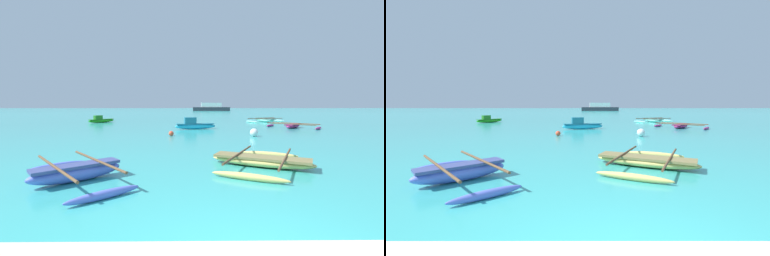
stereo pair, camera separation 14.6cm
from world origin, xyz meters
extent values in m
ellipsoid|color=#5D6FDD|center=(-3.95, 4.33, 0.23)|extent=(2.22, 2.04, 0.46)
cube|color=#404986|center=(-3.95, 4.33, 0.42)|extent=(2.06, 1.89, 0.08)
cylinder|color=brown|center=(-3.53, 4.69, 0.48)|extent=(2.38, 2.73, 0.07)
cylinder|color=brown|center=(-4.36, 3.97, 0.48)|extent=(2.38, 2.73, 0.07)
ellipsoid|color=#5D6FDD|center=(-5.11, 5.67, 0.10)|extent=(1.43, 1.28, 0.20)
ellipsoid|color=#5D6FDD|center=(-2.78, 2.99, 0.10)|extent=(1.43, 1.28, 0.20)
ellipsoid|color=#E3C468|center=(1.51, 5.89, 0.17)|extent=(3.40, 2.21, 0.34)
cube|color=olive|center=(1.51, 5.89, 0.30)|extent=(3.14, 2.06, 0.08)
cylinder|color=brown|center=(2.20, 5.55, 0.36)|extent=(1.60, 3.18, 0.07)
cylinder|color=brown|center=(0.82, 6.23, 0.36)|extent=(1.60, 3.18, 0.07)
ellipsoid|color=#E3C468|center=(2.28, 7.46, 0.10)|extent=(2.03, 1.13, 0.20)
ellipsoid|color=#E3C468|center=(0.74, 4.32, 0.10)|extent=(2.03, 1.13, 0.20)
ellipsoid|color=#27B9E6|center=(-0.38, 18.56, 0.23)|extent=(3.46, 1.24, 0.47)
cube|color=teal|center=(-0.38, 18.56, 0.43)|extent=(3.19, 1.16, 0.08)
cube|color=teal|center=(-0.80, 18.46, 0.72)|extent=(1.03, 0.63, 0.51)
ellipsoid|color=#83E1D0|center=(7.88, 26.79, 0.20)|extent=(1.92, 2.90, 0.40)
cube|color=slate|center=(7.88, 26.79, 0.36)|extent=(1.80, 2.68, 0.08)
cylinder|color=brown|center=(8.16, 26.21, 0.42)|extent=(3.61, 1.80, 0.07)
cylinder|color=brown|center=(7.59, 27.37, 0.42)|extent=(3.61, 1.80, 0.07)
ellipsoid|color=#83E1D0|center=(9.67, 27.66, 0.10)|extent=(1.02, 1.81, 0.20)
ellipsoid|color=#83E1D0|center=(6.09, 25.92, 0.10)|extent=(1.02, 1.81, 0.20)
ellipsoid|color=#BB307B|center=(8.15, 19.57, 0.17)|extent=(2.28, 2.49, 0.34)
cube|color=#732750|center=(8.15, 19.57, 0.30)|extent=(2.12, 2.31, 0.08)
cylinder|color=brown|center=(8.53, 20.03, 0.36)|extent=(3.15, 2.70, 0.07)
cylinder|color=brown|center=(7.76, 19.12, 0.36)|extent=(3.15, 2.70, 0.07)
ellipsoid|color=#BB307B|center=(6.59, 20.90, 0.10)|extent=(1.25, 1.42, 0.20)
ellipsoid|color=#BB307B|center=(9.70, 18.25, 0.10)|extent=(1.25, 1.42, 0.20)
ellipsoid|color=green|center=(-10.66, 26.08, 0.19)|extent=(2.42, 2.70, 0.39)
cube|color=#24731E|center=(-10.66, 26.08, 0.35)|extent=(2.24, 2.50, 0.08)
cube|color=#24731E|center=(-10.92, 25.79, 0.60)|extent=(0.91, 0.95, 0.42)
sphere|color=white|center=(3.27, 13.78, 0.25)|extent=(0.51, 0.51, 0.51)
sphere|color=#E54C2D|center=(-2.06, 14.08, 0.16)|extent=(0.33, 0.33, 0.33)
cube|color=#2D333D|center=(5.66, 73.02, 0.54)|extent=(10.78, 2.37, 1.08)
cube|color=white|center=(5.66, 73.02, 1.72)|extent=(5.93, 2.02, 1.29)
camera|label=1|loc=(-0.91, -2.52, 2.10)|focal=24.00mm
camera|label=2|loc=(-0.76, -2.53, 2.10)|focal=24.00mm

